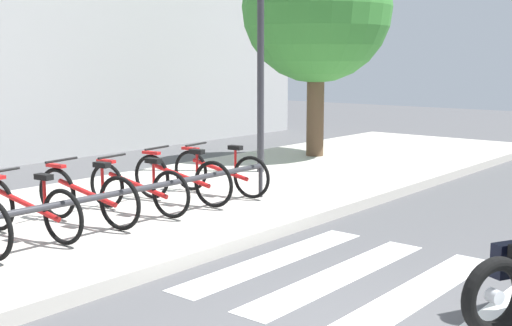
% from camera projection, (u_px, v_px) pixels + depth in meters
% --- Properties ---
extents(sidewalk, '(24.00, 4.40, 0.15)m').
position_uv_depth(sidewalk, '(12.00, 238.00, 7.51)').
color(sidewalk, '#B7B2A8').
rests_on(sidewalk, ground).
extents(crosswalk_stripe_2, '(2.80, 0.40, 0.01)m').
position_uv_depth(crosswalk_stripe_2, '(505.00, 315.00, 5.41)').
color(crosswalk_stripe_2, white).
rests_on(crosswalk_stripe_2, ground).
extents(crosswalk_stripe_3, '(2.80, 0.40, 0.01)m').
position_uv_depth(crosswalk_stripe_3, '(415.00, 293.00, 5.91)').
color(crosswalk_stripe_3, white).
rests_on(crosswalk_stripe_3, ground).
extents(crosswalk_stripe_4, '(2.80, 0.40, 0.01)m').
position_uv_depth(crosswalk_stripe_4, '(339.00, 275.00, 6.41)').
color(crosswalk_stripe_4, white).
rests_on(crosswalk_stripe_4, ground).
extents(crosswalk_stripe_5, '(2.80, 0.40, 0.01)m').
position_uv_depth(crosswalk_stripe_5, '(275.00, 259.00, 6.92)').
color(crosswalk_stripe_5, white).
rests_on(crosswalk_stripe_5, ground).
extents(bicycle_3, '(0.48, 1.69, 0.73)m').
position_uv_depth(bicycle_3, '(28.00, 208.00, 7.16)').
color(bicycle_3, black).
rests_on(bicycle_3, sidewalk).
extents(bicycle_4, '(0.48, 1.66, 0.76)m').
position_uv_depth(bicycle_4, '(87.00, 196.00, 7.74)').
color(bicycle_4, black).
rests_on(bicycle_4, sidewalk).
extents(bicycle_5, '(0.48, 1.67, 0.72)m').
position_uv_depth(bicycle_5, '(137.00, 187.00, 8.33)').
color(bicycle_5, black).
rests_on(bicycle_5, sidewalk).
extents(bicycle_6, '(0.48, 1.68, 0.76)m').
position_uv_depth(bicycle_6, '(181.00, 178.00, 8.91)').
color(bicycle_6, black).
rests_on(bicycle_6, sidewalk).
extents(bicycle_7, '(0.48, 1.67, 0.73)m').
position_uv_depth(bicycle_7, '(220.00, 172.00, 9.49)').
color(bicycle_7, black).
rests_on(bicycle_7, sidewalk).
extents(bike_rack, '(5.96, 0.07, 0.49)m').
position_uv_depth(bike_rack, '(88.00, 201.00, 7.09)').
color(bike_rack, '#333338').
rests_on(bike_rack, sidewalk).
extents(street_lamp, '(0.28, 0.28, 4.30)m').
position_uv_depth(street_lamp, '(261.00, 29.00, 11.15)').
color(street_lamp, '#2D2D33').
rests_on(street_lamp, ground).
extents(tree_near_rack, '(2.98, 2.98, 4.60)m').
position_uv_depth(tree_near_rack, '(317.00, 8.00, 13.03)').
color(tree_near_rack, brown).
rests_on(tree_near_rack, ground).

